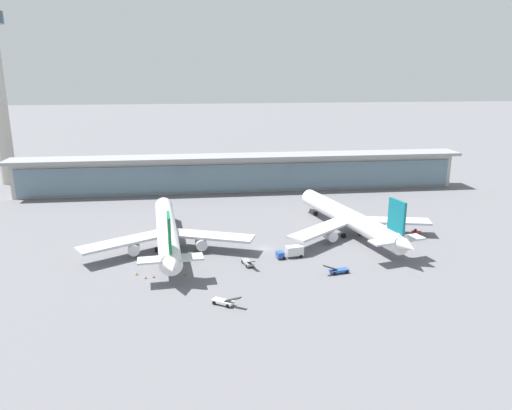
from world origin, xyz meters
name	(u,v)px	position (x,y,z in m)	size (l,w,h in m)	color
ground_plane	(264,249)	(0.00, 0.00, 0.00)	(1200.00, 1200.00, 0.00)	slate
airliner_left_stand	(167,231)	(-27.13, 3.05, 5.25)	(47.98, 62.64, 16.67)	white
airliner_centre_stand	(350,219)	(27.61, 8.59, 5.25)	(46.78, 61.87, 16.67)	white
service_truck_near_nose_red	(416,233)	(47.68, 5.57, 0.87)	(3.32, 2.79, 2.05)	#B21E1E
service_truck_under_wing_white	(224,302)	(-13.45, -33.14, 0.81)	(6.42, 4.88, 2.70)	silver
service_truck_mid_apron_red	(174,259)	(-24.92, -6.88, 0.81)	(6.12, 5.35, 2.70)	#B21E1E
service_truck_by_tail_blue	(292,251)	(6.42, -7.49, 1.69)	(7.58, 3.50, 3.10)	#234C9E
service_truck_on_taxiway_blue	(338,270)	(15.89, -19.59, 0.81)	(6.94, 2.73, 2.70)	#234C9E
service_truck_at_far_stand_grey	(248,263)	(-5.91, -11.73, 0.81)	(3.01, 6.93, 2.70)	gray
terminal_building	(241,172)	(0.00, 69.46, 7.87)	(183.60, 12.80, 15.20)	#B2ADA3
safety_cone_alpha	(146,277)	(-31.45, -16.85, 0.32)	(0.62, 0.62, 0.70)	orange
safety_cone_bravo	(185,274)	(-22.05, -15.83, 0.32)	(0.62, 0.62, 0.70)	orange
safety_cone_charlie	(154,276)	(-29.56, -16.53, 0.32)	(0.62, 0.62, 0.70)	orange
safety_cone_delta	(137,274)	(-33.84, -14.38, 0.32)	(0.62, 0.62, 0.70)	orange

